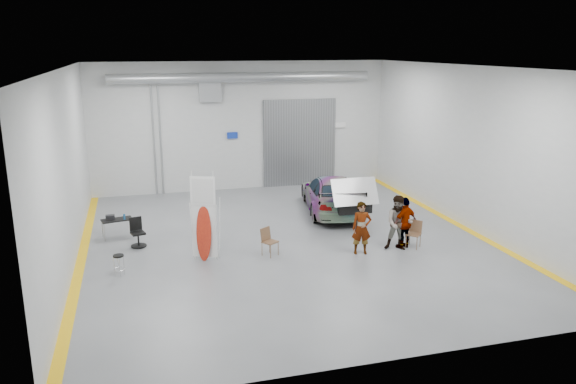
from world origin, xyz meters
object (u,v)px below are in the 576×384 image
object	(u,v)px
sedan_car	(332,194)
surfboard_display	(207,225)
person_a	(362,228)
folding_chair_near	(270,247)
person_c	(405,223)
shop_stool	(119,265)
person_b	(399,223)
folding_chair_far	(413,239)
work_table	(115,219)
office_chair	(138,234)

from	to	relation	value
sedan_car	surfboard_display	bearing A→B (deg)	46.24
person_a	folding_chair_near	bearing A→B (deg)	179.94
person_c	folding_chair_near	size ratio (longest dim) A/B	1.94
surfboard_display	shop_stool	world-z (taller)	surfboard_display
person_b	folding_chair_far	xyz separation A→B (m)	(0.59, 0.05, -0.65)
person_b	person_c	size ratio (longest dim) A/B	1.05
work_table	office_chair	world-z (taller)	office_chair
person_a	office_chair	world-z (taller)	person_a
person_a	folding_chair_far	xyz separation A→B (m)	(1.93, 0.06, -0.59)
person_a	folding_chair_far	size ratio (longest dim) A/B	1.91
person_c	folding_chair_far	world-z (taller)	person_c
person_a	person_b	bearing A→B (deg)	12.58
shop_stool	person_a	bearing A→B (deg)	-1.45
person_b	shop_stool	bearing A→B (deg)	-158.18
person_c	work_table	size ratio (longest dim) A/B	1.55
work_table	folding_chair_far	bearing A→B (deg)	-21.20
folding_chair_near	work_table	world-z (taller)	folding_chair_near
surfboard_display	work_table	size ratio (longest dim) A/B	2.53
sedan_car	office_chair	xyz separation A→B (m)	(-7.81, -2.20, -0.31)
surfboard_display	shop_stool	bearing A→B (deg)	-145.87
sedan_car	person_b	size ratio (longest dim) A/B	2.75
folding_chair_far	folding_chair_near	bearing A→B (deg)	-141.22
folding_chair_far	work_table	size ratio (longest dim) A/B	0.80
surfboard_display	folding_chair_far	distance (m)	6.99
person_a	office_chair	size ratio (longest dim) A/B	1.78
folding_chair_far	shop_stool	distance (m)	9.61
office_chair	person_a	bearing A→B (deg)	-36.29
folding_chair_far	person_b	bearing A→B (deg)	-130.10
shop_stool	office_chair	size ratio (longest dim) A/B	0.66
sedan_car	work_table	distance (m)	8.62
sedan_car	work_table	xyz separation A→B (m)	(-8.56, -1.02, -0.08)
surfboard_display	folding_chair_far	xyz separation A→B (m)	(6.90, -0.70, -0.89)
folding_chair_far	office_chair	size ratio (longest dim) A/B	0.93
person_a	person_c	bearing A→B (deg)	15.93
sedan_car	person_a	bearing A→B (deg)	91.96
folding_chair_near	office_chair	world-z (taller)	office_chair
shop_stool	work_table	bearing A→B (deg)	92.59
work_table	person_a	bearing A→B (deg)	-26.14
folding_chair_near	work_table	distance (m)	5.88
shop_stool	work_table	size ratio (longest dim) A/B	0.57
person_c	folding_chair_far	size ratio (longest dim) A/B	1.93
sedan_car	person_b	world-z (taller)	person_b
person_c	folding_chair_near	xyz separation A→B (m)	(-4.56, 0.52, -0.61)
folding_chair_near	folding_chair_far	size ratio (longest dim) A/B	0.99
folding_chair_far	office_chair	bearing A→B (deg)	-150.71
person_b	work_table	world-z (taller)	person_b
office_chair	surfboard_display	bearing A→B (deg)	-57.65
person_b	folding_chair_near	world-z (taller)	person_b
person_b	work_table	distance (m)	9.97
sedan_car	surfboard_display	size ratio (longest dim) A/B	1.77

